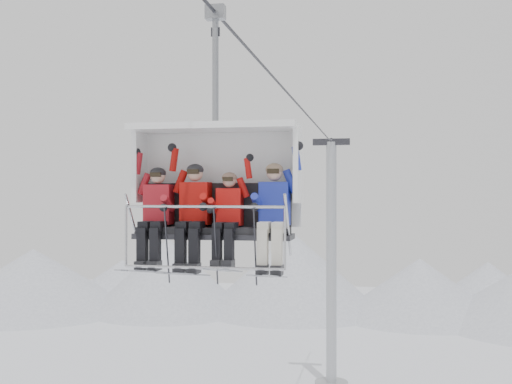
% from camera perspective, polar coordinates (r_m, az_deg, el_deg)
% --- Properties ---
extents(ridgeline, '(72.00, 21.00, 7.00)m').
position_cam_1_polar(ridgeline, '(55.66, 6.53, -8.04)').
color(ridgeline, silver).
rests_on(ridgeline, ground).
extents(lift_tower_right, '(2.00, 1.80, 13.48)m').
position_cam_1_polar(lift_tower_right, '(35.33, 6.72, -7.81)').
color(lift_tower_right, '#A2A4A9').
rests_on(lift_tower_right, ground).
extents(haul_cable, '(0.06, 50.00, 0.06)m').
position_cam_1_polar(haul_cable, '(13.45, 0.00, 11.85)').
color(haul_cable, '#2D2C31').
rests_on(haul_cable, lift_tower_left).
extents(chairlift_carrier, '(2.58, 1.17, 3.98)m').
position_cam_1_polar(chairlift_carrier, '(10.01, -3.44, 1.05)').
color(chairlift_carrier, black).
rests_on(chairlift_carrier, haul_cable).
extents(skier_far_left, '(0.42, 1.69, 1.66)m').
position_cam_1_polar(skier_far_left, '(9.97, -8.87, -1.80)').
color(skier_far_left, '#A91822').
rests_on(skier_far_left, chairlift_carrier).
extents(skier_center_left, '(0.44, 1.69, 1.74)m').
position_cam_1_polar(skier_center_left, '(9.79, -5.55, -1.70)').
color(skier_center_left, '#B20F0B').
rests_on(skier_center_left, chairlift_carrier).
extents(skier_center_right, '(0.38, 1.69, 1.53)m').
position_cam_1_polar(skier_center_right, '(9.64, -2.51, -2.08)').
color(skier_center_right, red).
rests_on(skier_center_right, chairlift_carrier).
extents(skier_far_right, '(0.44, 1.69, 1.74)m').
position_cam_1_polar(skier_far_right, '(9.52, 1.57, -1.74)').
color(skier_far_right, '#202EA5').
rests_on(skier_far_right, chairlift_carrier).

